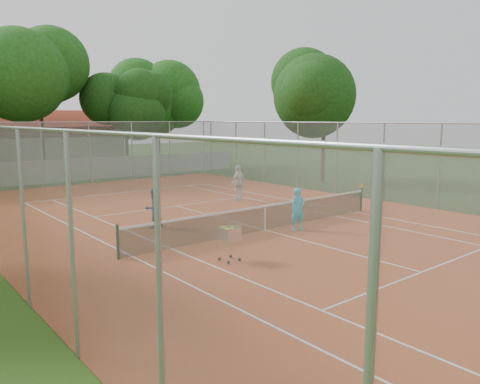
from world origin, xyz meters
TOP-DOWN VIEW (x-y plane):
  - ground at (0.00, 0.00)m, footprint 120.00×120.00m
  - court_pad at (0.00, 0.00)m, footprint 18.00×34.00m
  - court_lines at (0.00, 0.00)m, footprint 10.98×23.78m
  - tennis_net at (0.00, 0.00)m, footprint 11.88×0.10m
  - perimeter_fence at (0.00, 0.00)m, footprint 18.00×34.00m
  - boundary_wall at (0.00, 19.00)m, footprint 26.00×0.30m
  - clubhouse at (-2.00, 29.00)m, footprint 16.40×9.00m
  - tropical_trees at (0.00, 22.00)m, footprint 29.00×19.00m
  - player_near at (0.95, -0.78)m, footprint 0.65×0.49m
  - player_far_left at (-3.09, 2.96)m, footprint 0.80×0.65m
  - player_far_right at (3.29, 5.67)m, footprint 1.15×0.66m
  - ball_hopper at (-3.47, -2.26)m, footprint 0.57×0.57m

SIDE VIEW (x-z plane):
  - ground at x=0.00m, z-range 0.00..0.00m
  - court_pad at x=0.00m, z-range 0.00..0.02m
  - court_lines at x=0.00m, z-range 0.02..0.03m
  - tennis_net at x=0.00m, z-range 0.02..1.00m
  - ball_hopper at x=-3.47m, z-range 0.02..1.15m
  - boundary_wall at x=0.00m, z-range 0.00..1.50m
  - player_far_left at x=-3.09m, z-range 0.02..1.55m
  - player_near at x=0.95m, z-range 0.02..1.63m
  - player_far_right at x=3.29m, z-range 0.02..1.87m
  - perimeter_fence at x=0.00m, z-range 0.00..4.00m
  - clubhouse at x=-2.00m, z-range 0.00..4.40m
  - tropical_trees at x=0.00m, z-range 0.00..10.00m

